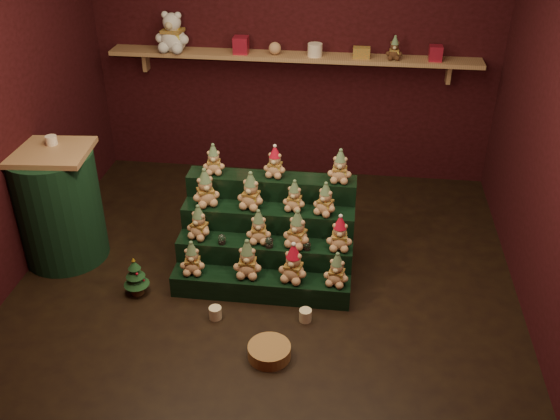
# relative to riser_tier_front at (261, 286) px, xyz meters

# --- Properties ---
(ground) EXTENTS (4.00, 4.00, 0.00)m
(ground) POSITION_rel_riser_tier_front_xyz_m (0.02, 0.18, -0.09)
(ground) COLOR black
(ground) RESTS_ON ground
(back_wall) EXTENTS (4.00, 0.10, 2.80)m
(back_wall) POSITION_rel_riser_tier_front_xyz_m (0.02, 2.23, 1.31)
(back_wall) COLOR black
(back_wall) RESTS_ON ground
(front_wall) EXTENTS (4.00, 0.10, 2.80)m
(front_wall) POSITION_rel_riser_tier_front_xyz_m (0.02, -1.87, 1.31)
(front_wall) COLOR black
(front_wall) RESTS_ON ground
(back_shelf) EXTENTS (3.60, 0.26, 0.24)m
(back_shelf) POSITION_rel_riser_tier_front_xyz_m (0.02, 2.06, 1.20)
(back_shelf) COLOR #AD7E56
(back_shelf) RESTS_ON ground
(riser_tier_front) EXTENTS (1.40, 0.22, 0.18)m
(riser_tier_front) POSITION_rel_riser_tier_front_xyz_m (0.00, 0.00, 0.00)
(riser_tier_front) COLOR black
(riser_tier_front) RESTS_ON ground
(riser_tier_midfront) EXTENTS (1.40, 0.22, 0.36)m
(riser_tier_midfront) POSITION_rel_riser_tier_front_xyz_m (0.00, 0.22, 0.09)
(riser_tier_midfront) COLOR black
(riser_tier_midfront) RESTS_ON ground
(riser_tier_midback) EXTENTS (1.40, 0.22, 0.54)m
(riser_tier_midback) POSITION_rel_riser_tier_front_xyz_m (0.00, 0.44, 0.18)
(riser_tier_midback) COLOR black
(riser_tier_midback) RESTS_ON ground
(riser_tier_back) EXTENTS (1.40, 0.22, 0.72)m
(riser_tier_back) POSITION_rel_riser_tier_front_xyz_m (0.00, 0.66, 0.27)
(riser_tier_back) COLOR black
(riser_tier_back) RESTS_ON ground
(teddy_0) EXTENTS (0.21, 0.19, 0.27)m
(teddy_0) POSITION_rel_riser_tier_front_xyz_m (-0.53, 0.00, 0.23)
(teddy_0) COLOR tan
(teddy_0) RESTS_ON riser_tier_front
(teddy_1) EXTENTS (0.23, 0.21, 0.31)m
(teddy_1) POSITION_rel_riser_tier_front_xyz_m (-0.10, 0.02, 0.25)
(teddy_1) COLOR tan
(teddy_1) RESTS_ON riser_tier_front
(teddy_2) EXTENTS (0.26, 0.25, 0.31)m
(teddy_2) POSITION_rel_riser_tier_front_xyz_m (0.26, 0.01, 0.25)
(teddy_2) COLOR tan
(teddy_2) RESTS_ON riser_tier_front
(teddy_3) EXTENTS (0.22, 0.21, 0.27)m
(teddy_3) POSITION_rel_riser_tier_front_xyz_m (0.59, -0.00, 0.22)
(teddy_3) COLOR tan
(teddy_3) RESTS_ON riser_tier_front
(teddy_4) EXTENTS (0.25, 0.23, 0.28)m
(teddy_4) POSITION_rel_riser_tier_front_xyz_m (-0.52, 0.23, 0.41)
(teddy_4) COLOR tan
(teddy_4) RESTS_ON riser_tier_midfront
(teddy_5) EXTENTS (0.21, 0.20, 0.27)m
(teddy_5) POSITION_rel_riser_tier_front_xyz_m (-0.04, 0.23, 0.41)
(teddy_5) COLOR tan
(teddy_5) RESTS_ON riser_tier_midfront
(teddy_6) EXTENTS (0.27, 0.26, 0.30)m
(teddy_6) POSITION_rel_riser_tier_front_xyz_m (0.26, 0.21, 0.42)
(teddy_6) COLOR tan
(teddy_6) RESTS_ON riser_tier_midfront
(teddy_7) EXTENTS (0.20, 0.19, 0.28)m
(teddy_7) POSITION_rel_riser_tier_front_xyz_m (0.59, 0.21, 0.41)
(teddy_7) COLOR tan
(teddy_7) RESTS_ON riser_tier_midfront
(teddy_8) EXTENTS (0.29, 0.28, 0.31)m
(teddy_8) POSITION_rel_riser_tier_front_xyz_m (-0.51, 0.45, 0.60)
(teddy_8) COLOR tan
(teddy_8) RESTS_ON riser_tier_midback
(teddy_9) EXTENTS (0.25, 0.24, 0.30)m
(teddy_9) POSITION_rel_riser_tier_front_xyz_m (-0.14, 0.45, 0.60)
(teddy_9) COLOR tan
(teddy_9) RESTS_ON riser_tier_midback
(teddy_10) EXTENTS (0.21, 0.19, 0.25)m
(teddy_10) POSITION_rel_riser_tier_front_xyz_m (0.21, 0.46, 0.58)
(teddy_10) COLOR tan
(teddy_10) RESTS_ON riser_tier_midback
(teddy_11) EXTENTS (0.25, 0.24, 0.27)m
(teddy_11) POSITION_rel_riser_tier_front_xyz_m (0.46, 0.43, 0.58)
(teddy_11) COLOR tan
(teddy_11) RESTS_ON riser_tier_midback
(teddy_12) EXTENTS (0.20, 0.18, 0.25)m
(teddy_12) POSITION_rel_riser_tier_front_xyz_m (-0.48, 0.66, 0.76)
(teddy_12) COLOR tan
(teddy_12) RESTS_ON riser_tier_back
(teddy_13) EXTENTS (0.21, 0.19, 0.26)m
(teddy_13) POSITION_rel_riser_tier_front_xyz_m (0.03, 0.67, 0.76)
(teddy_13) COLOR tan
(teddy_13) RESTS_ON riser_tier_back
(teddy_14) EXTENTS (0.20, 0.18, 0.27)m
(teddy_14) POSITION_rel_riser_tier_front_xyz_m (0.56, 0.65, 0.77)
(teddy_14) COLOR tan
(teddy_14) RESTS_ON riser_tier_back
(snow_globe_a) EXTENTS (0.06, 0.06, 0.08)m
(snow_globe_a) POSITION_rel_riser_tier_front_xyz_m (-0.33, 0.16, 0.31)
(snow_globe_a) COLOR black
(snow_globe_a) RESTS_ON riser_tier_midfront
(snow_globe_b) EXTENTS (0.07, 0.07, 0.09)m
(snow_globe_b) POSITION_rel_riser_tier_front_xyz_m (0.05, 0.16, 0.31)
(snow_globe_b) COLOR black
(snow_globe_b) RESTS_ON riser_tier_midfront
(snow_globe_c) EXTENTS (0.06, 0.06, 0.08)m
(snow_globe_c) POSITION_rel_riser_tier_front_xyz_m (0.35, 0.16, 0.31)
(snow_globe_c) COLOR black
(snow_globe_c) RESTS_ON riser_tier_midfront
(side_table) EXTENTS (0.70, 0.70, 1.00)m
(side_table) POSITION_rel_riser_tier_front_xyz_m (-1.74, 0.35, 0.41)
(side_table) COLOR #AD7E56
(side_table) RESTS_ON ground
(table_ornament) EXTENTS (0.09, 0.09, 0.07)m
(table_ornament) POSITION_rel_riser_tier_front_xyz_m (-1.74, 0.45, 0.95)
(table_ornament) COLOR beige
(table_ornament) RESTS_ON side_table
(mini_christmas_tree) EXTENTS (0.20, 0.20, 0.34)m
(mini_christmas_tree) POSITION_rel_riser_tier_front_xyz_m (-0.97, -0.09, 0.08)
(mini_christmas_tree) COLOR #422C17
(mini_christmas_tree) RESTS_ON ground
(mug_left) EXTENTS (0.10, 0.10, 0.10)m
(mug_left) POSITION_rel_riser_tier_front_xyz_m (-0.30, -0.31, -0.04)
(mug_left) COLOR beige
(mug_left) RESTS_ON ground
(mug_right) EXTENTS (0.10, 0.10, 0.10)m
(mug_right) POSITION_rel_riser_tier_front_xyz_m (0.38, -0.25, -0.04)
(mug_right) COLOR beige
(mug_right) RESTS_ON ground
(wicker_basket) EXTENTS (0.35, 0.35, 0.09)m
(wicker_basket) POSITION_rel_riser_tier_front_xyz_m (0.16, -0.66, -0.04)
(wicker_basket) COLOR #AA7644
(wicker_basket) RESTS_ON ground
(white_bear) EXTENTS (0.37, 0.34, 0.48)m
(white_bear) POSITION_rel_riser_tier_front_xyz_m (-1.15, 2.02, 1.47)
(white_bear) COLOR silver
(white_bear) RESTS_ON back_shelf
(brown_bear) EXTENTS (0.16, 0.14, 0.21)m
(brown_bear) POSITION_rel_riser_tier_front_xyz_m (0.98, 2.02, 1.34)
(brown_bear) COLOR #492A18
(brown_bear) RESTS_ON back_shelf
(gift_tin_red_a) EXTENTS (0.14, 0.14, 0.16)m
(gift_tin_red_a) POSITION_rel_riser_tier_front_xyz_m (-0.48, 2.03, 1.31)
(gift_tin_red_a) COLOR maroon
(gift_tin_red_a) RESTS_ON back_shelf
(gift_tin_cream) EXTENTS (0.14, 0.14, 0.12)m
(gift_tin_cream) POSITION_rel_riser_tier_front_xyz_m (0.23, 2.03, 1.29)
(gift_tin_cream) COLOR beige
(gift_tin_cream) RESTS_ON back_shelf
(gift_tin_red_b) EXTENTS (0.12, 0.12, 0.14)m
(gift_tin_red_b) POSITION_rel_riser_tier_front_xyz_m (1.36, 2.03, 1.30)
(gift_tin_red_b) COLOR maroon
(gift_tin_red_b) RESTS_ON back_shelf
(shelf_plush_ball) EXTENTS (0.12, 0.12, 0.12)m
(shelf_plush_ball) POSITION_rel_riser_tier_front_xyz_m (-0.15, 2.03, 1.29)
(shelf_plush_ball) COLOR tan
(shelf_plush_ball) RESTS_ON back_shelf
(scarf_gift_box) EXTENTS (0.16, 0.10, 0.10)m
(scarf_gift_box) POSITION_rel_riser_tier_front_xyz_m (0.67, 2.03, 1.28)
(scarf_gift_box) COLOR #C6681C
(scarf_gift_box) RESTS_ON back_shelf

